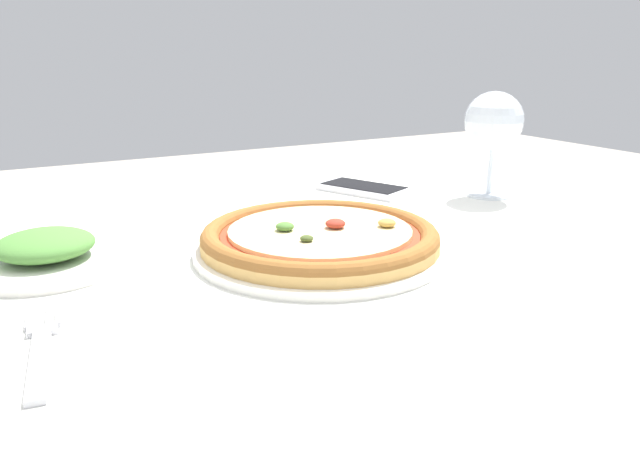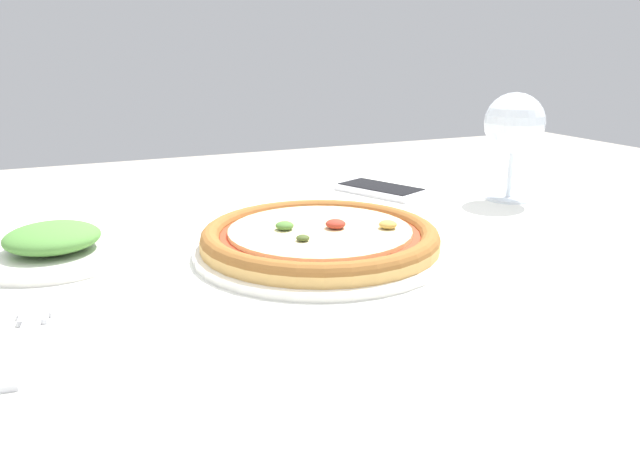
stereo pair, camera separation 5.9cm
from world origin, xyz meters
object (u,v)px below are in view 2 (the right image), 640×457
(pizza_plate, at_px, (320,239))
(cell_phone, at_px, (381,190))
(wine_glass_far_left, at_px, (514,125))
(side_plate, at_px, (53,246))
(dining_table, at_px, (392,303))
(fork, at_px, (28,334))

(pizza_plate, height_order, cell_phone, pizza_plate)
(wine_glass_far_left, relative_size, cell_phone, 1.01)
(pizza_plate, xyz_separation_m, side_plate, (-0.28, 0.11, -0.00))
(side_plate, bearing_deg, dining_table, -16.78)
(dining_table, bearing_deg, cell_phone, 64.01)
(dining_table, xyz_separation_m, side_plate, (-0.37, 0.11, 0.09))
(dining_table, distance_m, cell_phone, 0.28)
(wine_glass_far_left, bearing_deg, dining_table, -155.40)
(dining_table, bearing_deg, side_plate, 163.22)
(dining_table, xyz_separation_m, wine_glass_far_left, (0.28, 0.13, 0.19))
(fork, xyz_separation_m, side_plate, (0.03, 0.20, 0.01))
(dining_table, xyz_separation_m, pizza_plate, (-0.09, 0.01, 0.09))
(dining_table, relative_size, wine_glass_far_left, 9.16)
(dining_table, bearing_deg, wine_glass_far_left, 24.60)
(cell_phone, bearing_deg, side_plate, -164.88)
(dining_table, height_order, wine_glass_far_left, wine_glass_far_left)
(pizza_plate, bearing_deg, wine_glass_far_left, 18.00)
(fork, height_order, side_plate, side_plate)
(pizza_plate, xyz_separation_m, fork, (-0.30, -0.09, -0.01))
(pizza_plate, height_order, wine_glass_far_left, wine_glass_far_left)
(fork, distance_m, side_plate, 0.20)
(fork, bearing_deg, wine_glass_far_left, 17.69)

